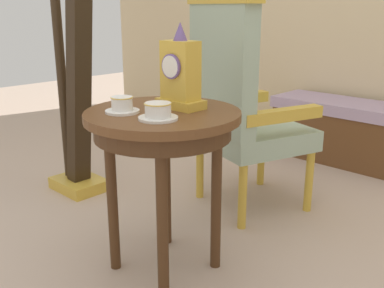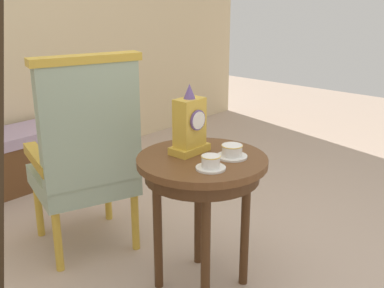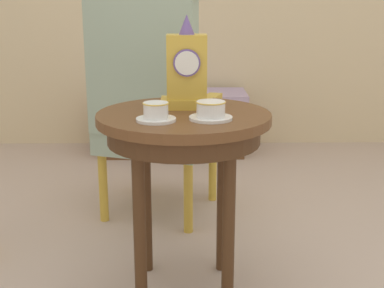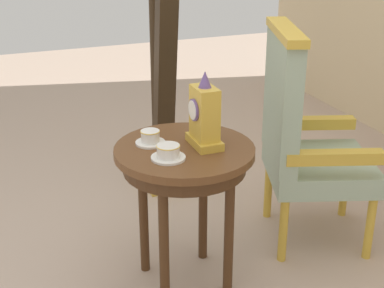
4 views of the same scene
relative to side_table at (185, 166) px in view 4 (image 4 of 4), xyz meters
The scene contains 7 objects.
ground_plane 0.61m from the side_table, 76.14° to the right, with size 10.00×10.00×0.00m, color #BCA38E.
side_table is the anchor object (origin of this frame).
teacup_left 0.20m from the side_table, 125.82° to the right, with size 0.13×0.13×0.06m.
teacup_right 0.18m from the side_table, 49.51° to the right, with size 0.15×0.15×0.06m.
mantel_clock 0.24m from the side_table, 82.51° to the left, with size 0.19×0.11×0.34m.
armchair 0.71m from the side_table, 102.69° to the left, with size 0.68×0.68×1.14m.
harp 1.02m from the side_table, 167.09° to the left, with size 0.40×0.24×1.77m.
Camera 4 is at (2.13, -0.72, 1.67)m, focal length 53.59 mm.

